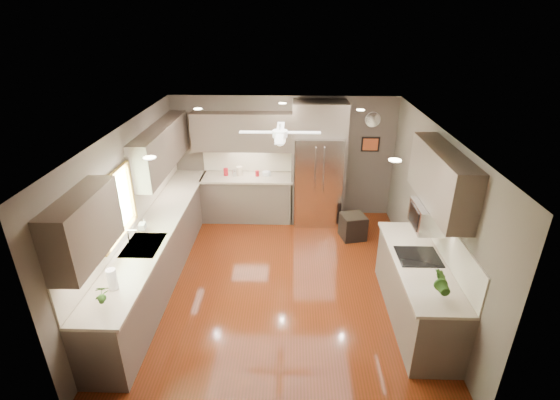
# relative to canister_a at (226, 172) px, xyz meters

# --- Properties ---
(floor) EXTENTS (5.00, 5.00, 0.00)m
(floor) POSITION_rel_canister_a_xyz_m (1.16, -2.23, -1.02)
(floor) COLOR #481E09
(floor) RESTS_ON ground
(ceiling) EXTENTS (5.00, 5.00, 0.00)m
(ceiling) POSITION_rel_canister_a_xyz_m (1.16, -2.23, 1.48)
(ceiling) COLOR white
(ceiling) RESTS_ON ground
(wall_back) EXTENTS (4.50, 0.00, 4.50)m
(wall_back) POSITION_rel_canister_a_xyz_m (1.16, 0.27, 0.23)
(wall_back) COLOR brown
(wall_back) RESTS_ON ground
(wall_front) EXTENTS (4.50, 0.00, 4.50)m
(wall_front) POSITION_rel_canister_a_xyz_m (1.16, -4.73, 0.23)
(wall_front) COLOR brown
(wall_front) RESTS_ON ground
(wall_left) EXTENTS (0.00, 5.00, 5.00)m
(wall_left) POSITION_rel_canister_a_xyz_m (-1.09, -2.23, 0.23)
(wall_left) COLOR brown
(wall_left) RESTS_ON ground
(wall_right) EXTENTS (0.00, 5.00, 5.00)m
(wall_right) POSITION_rel_canister_a_xyz_m (3.41, -2.23, 0.23)
(wall_right) COLOR brown
(wall_right) RESTS_ON ground
(canister_a) EXTENTS (0.11, 0.11, 0.15)m
(canister_a) POSITION_rel_canister_a_xyz_m (0.00, 0.00, 0.00)
(canister_a) COLOR maroon
(canister_a) RESTS_ON back_run
(canister_b) EXTENTS (0.09, 0.09, 0.14)m
(canister_b) POSITION_rel_canister_a_xyz_m (0.18, -0.04, -0.01)
(canister_b) COLOR silver
(canister_b) RESTS_ON back_run
(canister_c) EXTENTS (0.12, 0.12, 0.20)m
(canister_c) POSITION_rel_canister_a_xyz_m (0.28, 0.02, 0.01)
(canister_c) COLOR beige
(canister_c) RESTS_ON back_run
(canister_d) EXTENTS (0.09, 0.09, 0.12)m
(canister_d) POSITION_rel_canister_a_xyz_m (0.64, -0.02, -0.02)
(canister_d) COLOR maroon
(canister_d) RESTS_ON back_run
(soap_bottle) EXTENTS (0.10, 0.11, 0.21)m
(soap_bottle) POSITION_rel_canister_a_xyz_m (-0.90, -2.34, 0.02)
(soap_bottle) COLOR white
(soap_bottle) RESTS_ON left_run
(potted_plant_left) EXTENTS (0.19, 0.16, 0.30)m
(potted_plant_left) POSITION_rel_canister_a_xyz_m (-0.79, -4.04, 0.07)
(potted_plant_left) COLOR #295317
(potted_plant_left) RESTS_ON left_run
(potted_plant_right) EXTENTS (0.21, 0.17, 0.37)m
(potted_plant_right) POSITION_rel_canister_a_xyz_m (3.08, -3.75, 0.10)
(potted_plant_right) COLOR #295317
(potted_plant_right) RESTS_ON right_run
(bowl) EXTENTS (0.19, 0.19, 0.05)m
(bowl) POSITION_rel_canister_a_xyz_m (0.82, -0.01, -0.06)
(bowl) COLOR beige
(bowl) RESTS_ON back_run
(left_run) EXTENTS (0.65, 4.70, 1.45)m
(left_run) POSITION_rel_canister_a_xyz_m (-0.80, -2.08, -0.54)
(left_run) COLOR brown
(left_run) RESTS_ON ground
(back_run) EXTENTS (1.85, 0.65, 1.45)m
(back_run) POSITION_rel_canister_a_xyz_m (0.43, -0.03, -0.54)
(back_run) COLOR brown
(back_run) RESTS_ON ground
(uppers) EXTENTS (4.50, 4.70, 0.95)m
(uppers) POSITION_rel_canister_a_xyz_m (0.42, -1.52, 0.85)
(uppers) COLOR brown
(uppers) RESTS_ON wall_left
(window) EXTENTS (0.05, 1.12, 0.92)m
(window) POSITION_rel_canister_a_xyz_m (-1.06, -2.73, 0.53)
(window) COLOR #BFF2B2
(window) RESTS_ON wall_left
(sink) EXTENTS (0.50, 0.70, 0.32)m
(sink) POSITION_rel_canister_a_xyz_m (-0.77, -2.73, -0.11)
(sink) COLOR silver
(sink) RESTS_ON left_run
(refrigerator) EXTENTS (1.06, 0.75, 2.45)m
(refrigerator) POSITION_rel_canister_a_xyz_m (1.86, -0.07, 0.17)
(refrigerator) COLOR silver
(refrigerator) RESTS_ON ground
(right_run) EXTENTS (0.70, 2.20, 1.45)m
(right_run) POSITION_rel_canister_a_xyz_m (3.09, -3.03, -0.54)
(right_run) COLOR brown
(right_run) RESTS_ON ground
(microwave) EXTENTS (0.43, 0.55, 0.34)m
(microwave) POSITION_rel_canister_a_xyz_m (3.18, -2.78, 0.46)
(microwave) COLOR silver
(microwave) RESTS_ON wall_right
(ceiling_fan) EXTENTS (1.18, 1.18, 0.32)m
(ceiling_fan) POSITION_rel_canister_a_xyz_m (1.16, -1.93, 1.31)
(ceiling_fan) COLOR white
(ceiling_fan) RESTS_ON ceiling
(recessed_lights) EXTENTS (2.84, 3.14, 0.01)m
(recessed_lights) POSITION_rel_canister_a_xyz_m (1.12, -1.83, 1.47)
(recessed_lights) COLOR white
(recessed_lights) RESTS_ON ceiling
(wall_clock) EXTENTS (0.30, 0.03, 0.30)m
(wall_clock) POSITION_rel_canister_a_xyz_m (2.91, 0.25, 1.03)
(wall_clock) COLOR white
(wall_clock) RESTS_ON wall_back
(framed_print) EXTENTS (0.36, 0.03, 0.30)m
(framed_print) POSITION_rel_canister_a_xyz_m (2.91, 0.25, 0.53)
(framed_print) COLOR black
(framed_print) RESTS_ON wall_back
(stool) EXTENTS (0.52, 0.52, 0.50)m
(stool) POSITION_rel_canister_a_xyz_m (2.52, -0.80, -0.78)
(stool) COLOR black
(stool) RESTS_ON ground
(paper_towel) EXTENTS (0.11, 0.11, 0.29)m
(paper_towel) POSITION_rel_canister_a_xyz_m (-0.78, -3.75, 0.06)
(paper_towel) COLOR white
(paper_towel) RESTS_ON left_run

